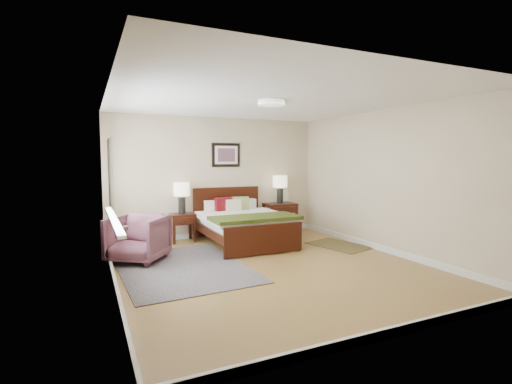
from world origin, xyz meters
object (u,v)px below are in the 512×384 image
(bed, at_px, (243,220))
(armchair, at_px, (138,239))
(nightstand_left, at_px, (182,220))
(lamp_left, at_px, (182,192))
(lamp_right, at_px, (280,184))
(rug_persian, at_px, (182,267))
(nightstand_right, at_px, (280,215))

(bed, distance_m, armchair, 2.04)
(nightstand_left, height_order, lamp_left, lamp_left)
(lamp_right, bearing_deg, bed, -149.51)
(armchair, relative_size, rug_persian, 0.33)
(nightstand_right, height_order, rug_persian, nightstand_right)
(bed, relative_size, rug_persian, 0.75)
(lamp_left, xyz_separation_m, lamp_right, (2.20, 0.00, 0.10))
(armchair, height_order, rug_persian, armchair)
(armchair, xyz_separation_m, rug_persian, (0.55, -0.62, -0.37))
(lamp_right, height_order, armchair, lamp_right)
(nightstand_left, height_order, nightstand_right, nightstand_right)
(nightstand_left, height_order, armchair, armchair)
(nightstand_right, distance_m, lamp_right, 0.69)
(bed, xyz_separation_m, nightstand_right, (1.19, 0.69, -0.08))
(lamp_left, xyz_separation_m, rug_persian, (-0.44, -1.77, -0.97))
(armchair, bearing_deg, lamp_right, 55.44)
(bed, bearing_deg, nightstand_left, 145.87)
(nightstand_left, bearing_deg, rug_persian, -103.99)
(nightstand_right, bearing_deg, lamp_right, 90.00)
(nightstand_left, distance_m, lamp_right, 2.29)
(lamp_right, bearing_deg, rug_persian, -146.10)
(armchair, bearing_deg, nightstand_right, 55.24)
(nightstand_right, bearing_deg, nightstand_left, -179.81)
(nightstand_right, bearing_deg, armchair, -160.31)
(nightstand_left, relative_size, lamp_right, 0.91)
(nightstand_right, xyz_separation_m, lamp_right, (-0.00, 0.01, 0.69))
(rug_persian, bearing_deg, bed, 33.78)
(lamp_left, distance_m, armchair, 1.63)
(lamp_right, relative_size, rug_persian, 0.24)
(lamp_left, relative_size, armchair, 0.75)
(bed, xyz_separation_m, rug_persian, (-1.44, -1.07, -0.47))
(lamp_left, bearing_deg, lamp_right, 0.00)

